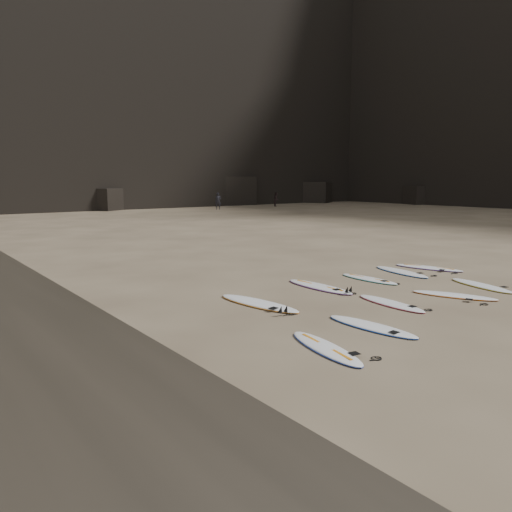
{
  "coord_description": "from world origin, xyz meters",
  "views": [
    {
      "loc": [
        -11.34,
        -7.74,
        3.34
      ],
      "look_at": [
        -4.22,
        1.7,
        1.5
      ],
      "focal_mm": 35.0,
      "sensor_mm": 36.0,
      "label": 1
    }
  ],
  "objects_px": {
    "surfboard_1": "(371,326)",
    "surfboard_4": "(481,285)",
    "surfboard_2": "(391,303)",
    "surfboard_5": "(258,303)",
    "surfboard_7": "(369,279)",
    "surfboard_8": "(401,272)",
    "surfboard_0": "(326,348)",
    "person_a": "(218,201)",
    "surfboard_3": "(454,295)",
    "person_b": "(276,200)",
    "surfboard_9": "(428,268)",
    "surfboard_6": "(319,286)"
  },
  "relations": [
    {
      "from": "surfboard_1",
      "to": "surfboard_3",
      "type": "bearing_deg",
      "value": 3.47
    },
    {
      "from": "surfboard_3",
      "to": "surfboard_8",
      "type": "xyz_separation_m",
      "value": [
        1.82,
        3.19,
        0.0
      ]
    },
    {
      "from": "surfboard_0",
      "to": "surfboard_4",
      "type": "height_order",
      "value": "surfboard_4"
    },
    {
      "from": "surfboard_2",
      "to": "surfboard_8",
      "type": "distance_m",
      "value": 4.83
    },
    {
      "from": "surfboard_4",
      "to": "person_b",
      "type": "height_order",
      "value": "person_b"
    },
    {
      "from": "surfboard_4",
      "to": "surfboard_8",
      "type": "height_order",
      "value": "surfboard_8"
    },
    {
      "from": "surfboard_1",
      "to": "surfboard_4",
      "type": "bearing_deg",
      "value": 3.41
    },
    {
      "from": "surfboard_3",
      "to": "person_b",
      "type": "distance_m",
      "value": 46.89
    },
    {
      "from": "surfboard_6",
      "to": "surfboard_7",
      "type": "distance_m",
      "value": 2.18
    },
    {
      "from": "surfboard_3",
      "to": "surfboard_7",
      "type": "bearing_deg",
      "value": 68.86
    },
    {
      "from": "surfboard_3",
      "to": "person_b",
      "type": "height_order",
      "value": "person_b"
    },
    {
      "from": "surfboard_4",
      "to": "surfboard_8",
      "type": "distance_m",
      "value": 2.94
    },
    {
      "from": "surfboard_2",
      "to": "person_a",
      "type": "xyz_separation_m",
      "value": [
        18.95,
        37.99,
        0.89
      ]
    },
    {
      "from": "surfboard_2",
      "to": "surfboard_4",
      "type": "height_order",
      "value": "surfboard_4"
    },
    {
      "from": "surfboard_0",
      "to": "surfboard_8",
      "type": "xyz_separation_m",
      "value": [
        7.95,
        4.17,
        0.0
      ]
    },
    {
      "from": "surfboard_2",
      "to": "surfboard_4",
      "type": "xyz_separation_m",
      "value": [
        4.1,
        -0.26,
        0.0
      ]
    },
    {
      "from": "surfboard_1",
      "to": "surfboard_5",
      "type": "bearing_deg",
      "value": 99.35
    },
    {
      "from": "surfboard_6",
      "to": "person_a",
      "type": "distance_m",
      "value": 40.15
    },
    {
      "from": "surfboard_5",
      "to": "person_a",
      "type": "relative_size",
      "value": 1.5
    },
    {
      "from": "surfboard_8",
      "to": "surfboard_2",
      "type": "bearing_deg",
      "value": -135.81
    },
    {
      "from": "surfboard_3",
      "to": "surfboard_6",
      "type": "relative_size",
      "value": 0.88
    },
    {
      "from": "surfboard_3",
      "to": "surfboard_1",
      "type": "bearing_deg",
      "value": 164.62
    },
    {
      "from": "surfboard_2",
      "to": "surfboard_8",
      "type": "height_order",
      "value": "surfboard_8"
    },
    {
      "from": "surfboard_0",
      "to": "person_a",
      "type": "bearing_deg",
      "value": 71.3
    },
    {
      "from": "surfboard_0",
      "to": "surfboard_7",
      "type": "xyz_separation_m",
      "value": [
        6.03,
        4.03,
        -0.0
      ]
    },
    {
      "from": "surfboard_5",
      "to": "person_a",
      "type": "bearing_deg",
      "value": 50.06
    },
    {
      "from": "surfboard_6",
      "to": "surfboard_7",
      "type": "xyz_separation_m",
      "value": [
        2.18,
        -0.11,
        -0.01
      ]
    },
    {
      "from": "surfboard_3",
      "to": "surfboard_4",
      "type": "height_order",
      "value": "surfboard_4"
    },
    {
      "from": "surfboard_1",
      "to": "person_b",
      "type": "distance_m",
      "value": 49.82
    },
    {
      "from": "surfboard_2",
      "to": "surfboard_5",
      "type": "relative_size",
      "value": 0.82
    },
    {
      "from": "surfboard_1",
      "to": "person_a",
      "type": "height_order",
      "value": "person_a"
    },
    {
      "from": "surfboard_6",
      "to": "person_b",
      "type": "height_order",
      "value": "person_b"
    },
    {
      "from": "surfboard_7",
      "to": "person_a",
      "type": "bearing_deg",
      "value": 63.99
    },
    {
      "from": "surfboard_1",
      "to": "surfboard_4",
      "type": "distance_m",
      "value": 6.23
    },
    {
      "from": "surfboard_2",
      "to": "surfboard_3",
      "type": "height_order",
      "value": "surfboard_3"
    },
    {
      "from": "person_b",
      "to": "surfboard_7",
      "type": "bearing_deg",
      "value": -164.91
    },
    {
      "from": "surfboard_5",
      "to": "surfboard_8",
      "type": "relative_size",
      "value": 1.09
    },
    {
      "from": "surfboard_0",
      "to": "surfboard_3",
      "type": "distance_m",
      "value": 6.21
    },
    {
      "from": "surfboard_9",
      "to": "person_b",
      "type": "height_order",
      "value": "person_b"
    },
    {
      "from": "surfboard_4",
      "to": "surfboard_8",
      "type": "relative_size",
      "value": 0.94
    },
    {
      "from": "surfboard_2",
      "to": "person_a",
      "type": "height_order",
      "value": "person_a"
    },
    {
      "from": "surfboard_3",
      "to": "surfboard_9",
      "type": "relative_size",
      "value": 0.92
    },
    {
      "from": "surfboard_5",
      "to": "surfboard_7",
      "type": "height_order",
      "value": "surfboard_5"
    },
    {
      "from": "surfboard_5",
      "to": "surfboard_7",
      "type": "distance_m",
      "value": 4.96
    },
    {
      "from": "surfboard_7",
      "to": "person_a",
      "type": "relative_size",
      "value": 1.23
    },
    {
      "from": "surfboard_0",
      "to": "surfboard_6",
      "type": "bearing_deg",
      "value": 58.44
    },
    {
      "from": "surfboard_0",
      "to": "person_b",
      "type": "height_order",
      "value": "person_b"
    },
    {
      "from": "surfboard_2",
      "to": "person_a",
      "type": "relative_size",
      "value": 1.22
    },
    {
      "from": "surfboard_0",
      "to": "surfboard_5",
      "type": "height_order",
      "value": "surfboard_5"
    },
    {
      "from": "surfboard_5",
      "to": "person_a",
      "type": "distance_m",
      "value": 41.98
    }
  ]
}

